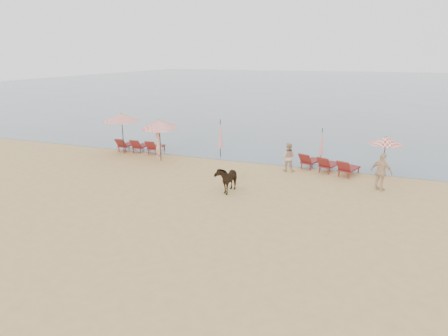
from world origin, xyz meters
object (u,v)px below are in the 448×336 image
(lounger_cluster_left, at_px, (140,145))
(umbrella_open_left_b, at_px, (159,124))
(beachgoer_left, at_px, (159,146))
(umbrella_open_right, at_px, (386,140))
(umbrella_closed_right, at_px, (322,142))
(beachgoer_right_b, at_px, (381,172))
(umbrella_open_left_a, at_px, (121,117))
(umbrella_closed_left, at_px, (220,134))
(beachgoer_right_a, at_px, (288,157))
(lounger_cluster_right, at_px, (328,164))
(cow, at_px, (227,178))

(lounger_cluster_left, distance_m, umbrella_open_left_b, 3.42)
(beachgoer_left, bearing_deg, umbrella_open_right, -142.24)
(umbrella_open_right, relative_size, umbrella_closed_right, 0.99)
(lounger_cluster_left, distance_m, umbrella_closed_right, 12.06)
(beachgoer_left, relative_size, beachgoer_right_b, 0.91)
(umbrella_open_left_b, relative_size, umbrella_closed_right, 1.22)
(umbrella_open_left_a, xyz_separation_m, beachgoer_right_b, (15.98, -1.80, -1.52))
(umbrella_open_left_a, relative_size, umbrella_open_left_b, 1.02)
(umbrella_open_left_a, relative_size, umbrella_open_right, 1.25)
(umbrella_closed_left, bearing_deg, beachgoer_right_a, -18.86)
(lounger_cluster_left, relative_size, umbrella_open_left_b, 1.12)
(lounger_cluster_left, distance_m, umbrella_open_right, 15.50)
(umbrella_open_right, relative_size, beachgoer_right_b, 1.16)
(lounger_cluster_right, bearing_deg, umbrella_open_left_b, -152.28)
(cow, height_order, beachgoer_right_a, beachgoer_right_a)
(umbrella_closed_right, xyz_separation_m, cow, (-3.75, -6.51, -0.70))
(lounger_cluster_left, height_order, beachgoer_right_b, beachgoer_right_b)
(beachgoer_left, bearing_deg, umbrella_closed_left, -119.83)
(lounger_cluster_right, height_order, umbrella_open_left_a, umbrella_open_left_a)
(umbrella_open_right, bearing_deg, cow, -125.83)
(umbrella_open_right, bearing_deg, umbrella_open_left_b, -155.42)
(lounger_cluster_right, height_order, beachgoer_right_a, beachgoer_right_a)
(lounger_cluster_left, bearing_deg, umbrella_open_left_a, -136.47)
(umbrella_open_right, bearing_deg, umbrella_closed_right, 178.64)
(beachgoer_right_b, bearing_deg, umbrella_open_left_b, 26.72)
(umbrella_open_left_a, distance_m, umbrella_closed_left, 6.63)
(lounger_cluster_right, bearing_deg, umbrella_closed_right, 131.27)
(umbrella_closed_left, height_order, cow, umbrella_closed_left)
(lounger_cluster_left, bearing_deg, umbrella_open_left_b, -33.40)
(umbrella_open_left_a, relative_size, umbrella_closed_left, 1.11)
(lounger_cluster_right, height_order, beachgoer_right_b, beachgoer_right_b)
(lounger_cluster_left, distance_m, umbrella_closed_left, 5.79)
(umbrella_open_right, distance_m, beachgoer_right_a, 5.29)
(umbrella_closed_right, distance_m, beachgoer_right_a, 2.77)
(lounger_cluster_right, bearing_deg, lounger_cluster_left, -160.21)
(lounger_cluster_right, relative_size, cow, 2.20)
(beachgoer_right_a, bearing_deg, umbrella_open_left_b, 1.59)
(umbrella_open_left_b, bearing_deg, beachgoer_right_a, 10.53)
(umbrella_closed_right, bearing_deg, cow, -119.94)
(umbrella_open_left_a, bearing_deg, cow, -35.52)
(umbrella_open_left_a, xyz_separation_m, cow, (8.96, -4.47, -1.80))
(lounger_cluster_right, bearing_deg, cow, -110.09)
(umbrella_closed_left, bearing_deg, lounger_cluster_left, -173.21)
(lounger_cluster_left, xyz_separation_m, umbrella_open_right, (15.43, 0.05, 1.53))
(umbrella_closed_right, height_order, beachgoer_right_b, umbrella_closed_right)
(lounger_cluster_right, relative_size, umbrella_open_left_a, 1.26)
(beachgoer_left, distance_m, beachgoer_right_a, 8.22)
(umbrella_open_left_b, bearing_deg, umbrella_closed_left, 40.38)
(umbrella_open_right, bearing_deg, umbrella_closed_left, -165.72)
(beachgoer_left, height_order, beachgoer_right_b, beachgoer_right_b)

